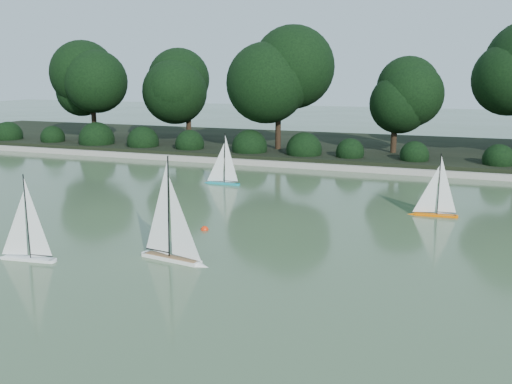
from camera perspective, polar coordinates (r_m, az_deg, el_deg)
ground at (r=9.58m, az=-0.78°, el=-6.73°), size 80.00×80.00×0.00m
pond_coping at (r=18.02m, az=9.45°, el=2.39°), size 40.00×0.35×0.18m
far_bank at (r=21.91m, az=11.42°, el=4.20°), size 40.00×8.00×0.30m
tree_line at (r=20.01m, az=14.56°, el=10.48°), size 26.31×3.93×4.39m
shrub_hedge at (r=18.84m, az=10.00°, el=3.90°), size 29.10×1.10×1.10m
sailboat_white_a at (r=10.24m, az=-22.29°, el=-5.00°), size 1.14×0.31×1.55m
sailboat_white_b at (r=9.49m, az=-8.00°, el=-5.23°), size 1.36×0.43×1.85m
sailboat_orange at (r=12.87m, az=17.15°, el=-1.29°), size 1.07×0.25×1.46m
sailboat_teal at (r=15.74m, az=-3.59°, el=1.65°), size 1.09×0.18×1.50m
race_buoy at (r=11.32m, az=-5.16°, el=-3.79°), size 0.16×0.16×0.16m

